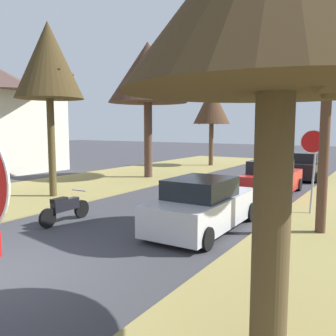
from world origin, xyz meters
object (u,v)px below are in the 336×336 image
Objects in this scene: stop_sign_far at (313,153)px; parked_motorcycle at (65,208)px; parked_sedan_red at (271,179)px; parked_sedan_silver at (203,206)px; parked_sedan_black at (305,166)px; street_tree_right_mid_a at (331,4)px; street_tree_left_far at (212,106)px; street_tree_left_mid_a at (49,61)px; street_tree_left_mid_b at (148,73)px.

parked_motorcycle is (-6.43, -5.38, -1.66)m from stop_sign_far.
parked_sedan_silver is at bearing -90.65° from parked_sedan_red.
parked_sedan_black is (0.21, 6.31, 0.00)m from parked_sedan_red.
parked_sedan_black is at bearing 102.48° from stop_sign_far.
parked_motorcycle is (-7.13, -3.07, -5.84)m from street_tree_right_mid_a.
parked_motorcycle is at bearing -79.06° from street_tree_left_far.
street_tree_left_mid_a is 11.00m from parked_sedan_red.
street_tree_left_far is (-9.94, 12.79, 2.63)m from stop_sign_far.
stop_sign_far is 0.36× the size of street_tree_left_mid_b.
street_tree_right_mid_a is 8.25m from parked_sedan_red.
street_tree_right_mid_a is 12.85m from street_tree_left_mid_b.
parked_sedan_silver and parked_sedan_red have the same top height.
parked_sedan_black is at bearing 73.38° from parked_motorcycle.
stop_sign_far is 0.38× the size of street_tree_right_mid_a.
street_tree_left_mid_b reaches higher than street_tree_right_mid_a.
parked_sedan_silver is at bearing -155.00° from street_tree_right_mid_a.
parked_sedan_red is at bearing 127.25° from stop_sign_far.
street_tree_left_mid_b is 8.42m from street_tree_left_far.
street_tree_left_mid_a is at bearing 172.56° from parked_sedan_silver.
parked_motorcycle is at bearing -116.53° from parked_sedan_red.
parked_sedan_red is (-2.96, 5.29, -5.60)m from street_tree_right_mid_a.
parked_sedan_black is (8.14, 11.99, -5.09)m from street_tree_left_mid_a.
street_tree_left_mid_b is (-10.19, 4.50, 4.08)m from stop_sign_far.
parked_sedan_red is (-2.26, 2.97, -1.42)m from stop_sign_far.
street_tree_left_mid_a is 7.21m from street_tree_left_mid_b.
stop_sign_far is 0.66× the size of parked_sedan_red.
street_tree_left_far is 1.42× the size of parked_sedan_red.
parked_sedan_silver is at bearing -46.33° from street_tree_left_mid_b.
street_tree_left_far is 3.05× the size of parked_motorcycle.
street_tree_left_far is 18.99m from parked_motorcycle.
stop_sign_far is at bearing -52.13° from street_tree_left_far.
street_tree_left_mid_b is at bearing 169.12° from parked_sedan_red.
parked_sedan_red is 9.34m from parked_motorcycle.
parked_sedan_silver is at bearing 21.96° from parked_motorcycle.
stop_sign_far is 4.00m from parked_sedan_red.
street_tree_left_mid_a is at bearing -90.94° from street_tree_left_far.
street_tree_left_mid_a is 1.68× the size of parked_sedan_black.
street_tree_right_mid_a reaches higher than parked_sedan_silver.
parked_motorcycle is at bearing -140.10° from stop_sign_far.
parked_sedan_black is (7.89, -3.50, -4.05)m from street_tree_left_far.
stop_sign_far is 0.66× the size of parked_sedan_black.
parked_sedan_silver is (7.60, -16.51, -4.05)m from street_tree_left_far.
street_tree_right_mid_a is 1.73× the size of parked_sedan_red.
street_tree_left_far reaches higher than parked_motorcycle.
parked_sedan_red reaches higher than parked_motorcycle.
street_tree_left_far is at bearing 125.18° from street_tree_right_mid_a.
street_tree_left_far is (-10.64, 15.10, -1.55)m from street_tree_right_mid_a.
street_tree_left_mid_a is 15.36m from parked_sedan_black.
street_tree_left_far is at bearing 89.06° from street_tree_left_mid_a.
street_tree_left_mid_a is 1.19× the size of street_tree_left_far.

